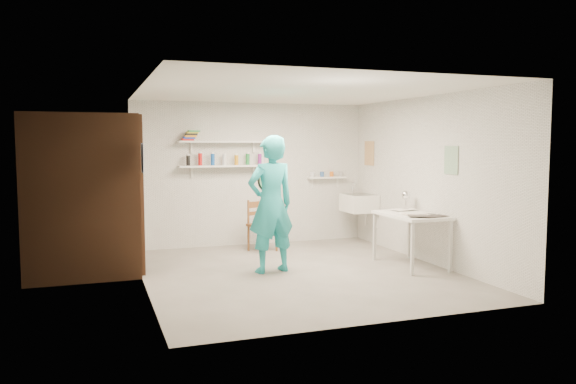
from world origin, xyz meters
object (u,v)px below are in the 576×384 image
object	(u,v)px
man	(271,204)
wall_clock	(269,180)
work_table	(411,240)
desk_lamp	(406,195)
wooden_chair	(263,225)
belfast_sink	(359,203)

from	to	relation	value
man	wall_clock	distance (m)	0.38
work_table	desk_lamp	world-z (taller)	desk_lamp
wooden_chair	work_table	xyz separation A→B (m)	(1.65, -1.74, -0.05)
man	desk_lamp	world-z (taller)	man
man	wall_clock	bearing A→B (deg)	-110.51
wooden_chair	belfast_sink	bearing A→B (deg)	-16.82
man	wooden_chair	bearing A→B (deg)	-112.62
wall_clock	desk_lamp	world-z (taller)	wall_clock
belfast_sink	man	world-z (taller)	man
man	desk_lamp	distance (m)	2.16
belfast_sink	desk_lamp	xyz separation A→B (m)	(0.07, -1.40, 0.26)
work_table	man	bearing A→B (deg)	171.26
wall_clock	desk_lamp	xyz separation A→B (m)	(2.11, -0.07, -0.26)
wooden_chair	work_table	size ratio (longest dim) A/B	0.75
man	work_table	world-z (taller)	man
man	work_table	xyz separation A→B (m)	(1.97, -0.30, -0.55)
man	wooden_chair	xyz separation A→B (m)	(0.31, 1.44, -0.50)
belfast_sink	work_table	size ratio (longest dim) A/B	0.54
belfast_sink	wall_clock	world-z (taller)	wall_clock
man	work_table	bearing A→B (deg)	161.00
man	wooden_chair	distance (m)	1.55
work_table	wall_clock	bearing A→B (deg)	164.94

